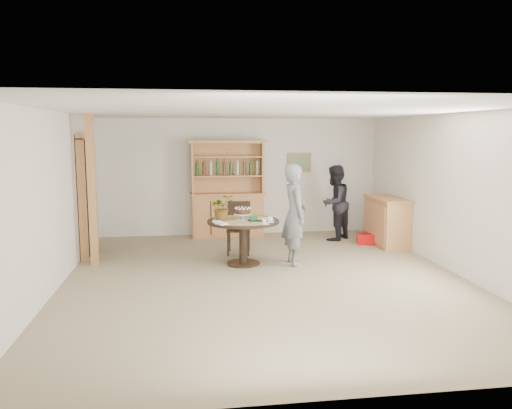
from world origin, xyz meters
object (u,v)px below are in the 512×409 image
object	(u,v)px
adult_person	(334,203)
red_suitcase	(372,238)
hutch	(228,204)
teen_boy	(295,215)
dining_chair	(239,224)
sideboard	(387,221)
dining_table	(243,229)

from	to	relation	value
adult_person	red_suitcase	xyz separation A→B (m)	(0.66, -0.45, -0.67)
hutch	teen_boy	world-z (taller)	hutch
dining_chair	teen_boy	xyz separation A→B (m)	(0.84, -0.93, 0.31)
dining_chair	teen_boy	world-z (taller)	teen_boy
sideboard	adult_person	world-z (taller)	adult_person
hutch	red_suitcase	size ratio (longest dim) A/B	2.98
sideboard	teen_boy	xyz separation A→B (m)	(-2.12, -1.20, 0.37)
sideboard	teen_boy	distance (m)	2.47
teen_boy	red_suitcase	distance (m)	2.42
teen_boy	dining_table	bearing A→B (deg)	79.79
hutch	red_suitcase	world-z (taller)	hutch
adult_person	red_suitcase	distance (m)	1.04
sideboard	dining_chair	xyz separation A→B (m)	(-2.96, -0.27, 0.06)
sideboard	red_suitcase	size ratio (longest dim) A/B	1.84
dining_chair	adult_person	bearing A→B (deg)	31.12
hutch	red_suitcase	bearing A→B (deg)	-21.77
hutch	dining_table	xyz separation A→B (m)	(0.07, -2.34, -0.08)
dining_chair	teen_boy	bearing A→B (deg)	-39.17
dining_chair	red_suitcase	size ratio (longest dim) A/B	1.38
adult_person	dining_chair	bearing A→B (deg)	-21.23
sideboard	adult_person	bearing A→B (deg)	147.38
adult_person	hutch	bearing A→B (deg)	-60.87
dining_table	red_suitcase	distance (m)	3.04
teen_boy	sideboard	bearing A→B (deg)	-63.97
dining_table	adult_person	distance (m)	2.68
sideboard	dining_table	xyz separation A→B (m)	(-2.97, -1.10, 0.13)
hutch	teen_boy	bearing A→B (deg)	-69.47
dining_chair	red_suitcase	bearing A→B (deg)	17.10
dining_table	dining_chair	bearing A→B (deg)	89.16
dining_chair	adult_person	size ratio (longest dim) A/B	0.61
sideboard	dining_chair	distance (m)	2.98
teen_boy	adult_person	xyz separation A→B (m)	(1.23, 1.78, -0.07)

